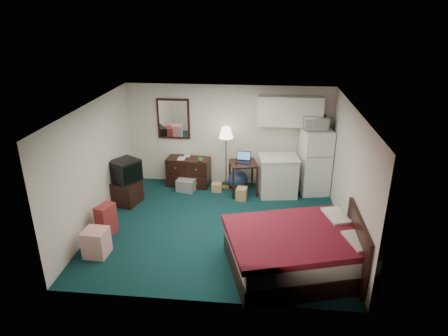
# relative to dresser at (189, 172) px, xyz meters

# --- Properties ---
(floor) EXTENTS (5.00, 4.50, 0.01)m
(floor) POSITION_rel_dresser_xyz_m (0.97, -1.98, -0.36)
(floor) COLOR #0B2D30
(floor) RESTS_ON ground
(ceiling) EXTENTS (5.00, 4.50, 0.01)m
(ceiling) POSITION_rel_dresser_xyz_m (0.97, -1.98, 2.14)
(ceiling) COLOR silver
(ceiling) RESTS_ON walls
(walls) EXTENTS (5.01, 4.51, 2.50)m
(walls) POSITION_rel_dresser_xyz_m (0.97, -1.98, 0.89)
(walls) COLOR silver
(walls) RESTS_ON floor
(mirror) EXTENTS (0.80, 0.06, 1.00)m
(mirror) POSITION_rel_dresser_xyz_m (-0.38, 0.24, 1.29)
(mirror) COLOR white
(mirror) RESTS_ON walls
(upper_cabinets) EXTENTS (1.50, 0.35, 0.70)m
(upper_cabinets) POSITION_rel_dresser_xyz_m (2.42, 0.10, 1.59)
(upper_cabinets) COLOR silver
(upper_cabinets) RESTS_ON walls
(headboard) EXTENTS (0.06, 1.56, 1.00)m
(headboard) POSITION_rel_dresser_xyz_m (3.43, -3.27, 0.19)
(headboard) COLOR black
(headboard) RESTS_ON walls
(dresser) EXTENTS (1.10, 0.58, 0.72)m
(dresser) POSITION_rel_dresser_xyz_m (0.00, 0.00, 0.00)
(dresser) COLOR black
(dresser) RESTS_ON floor
(floor_lamp) EXTENTS (0.37, 0.37, 1.57)m
(floor_lamp) POSITION_rel_dresser_xyz_m (0.95, -0.07, 0.43)
(floor_lamp) COLOR tan
(floor_lamp) RESTS_ON floor
(desk) EXTENTS (0.75, 0.75, 0.79)m
(desk) POSITION_rel_dresser_xyz_m (1.38, -0.33, 0.03)
(desk) COLOR black
(desk) RESTS_ON floor
(exercise_ball) EXTENTS (0.50, 0.50, 0.48)m
(exercise_ball) POSITION_rel_dresser_xyz_m (1.24, -0.09, -0.12)
(exercise_ball) COLOR navy
(exercise_ball) RESTS_ON floor
(kitchen_counter) EXTENTS (0.93, 0.76, 0.93)m
(kitchen_counter) POSITION_rel_dresser_xyz_m (2.21, -0.34, 0.11)
(kitchen_counter) COLOR silver
(kitchen_counter) RESTS_ON floor
(fridge) EXTENTS (0.77, 0.77, 1.58)m
(fridge) POSITION_rel_dresser_xyz_m (3.07, -0.10, 0.43)
(fridge) COLOR white
(fridge) RESTS_ON floor
(bed) EXTENTS (2.58, 2.25, 0.70)m
(bed) POSITION_rel_dresser_xyz_m (2.45, -3.27, -0.01)
(bed) COLOR #43070C
(bed) RESTS_ON floor
(tv_stand) EXTENTS (0.67, 0.70, 0.54)m
(tv_stand) POSITION_rel_dresser_xyz_m (-1.23, -1.13, -0.09)
(tv_stand) COLOR black
(tv_stand) RESTS_ON floor
(suitcase) EXTENTS (0.36, 0.45, 0.63)m
(suitcase) POSITION_rel_dresser_xyz_m (-1.19, -2.48, -0.04)
(suitcase) COLOR maroon
(suitcase) RESTS_ON floor
(retail_box) EXTENTS (0.43, 0.43, 0.51)m
(retail_box) POSITION_rel_dresser_xyz_m (-1.11, -3.19, -0.11)
(retail_box) COLOR silver
(retail_box) RESTS_ON floor
(file_bin) EXTENTS (0.48, 0.40, 0.30)m
(file_bin) POSITION_rel_dresser_xyz_m (-0.01, -0.35, -0.21)
(file_bin) COLOR gray
(file_bin) RESTS_ON floor
(cardboard_box_a) EXTENTS (0.26, 0.22, 0.21)m
(cardboard_box_a) POSITION_rel_dresser_xyz_m (0.74, -0.30, -0.26)
(cardboard_box_a) COLOR #AE8C49
(cardboard_box_a) RESTS_ON floor
(cardboard_box_b) EXTENTS (0.27, 0.31, 0.28)m
(cardboard_box_b) POSITION_rel_dresser_xyz_m (1.37, -0.67, -0.22)
(cardboard_box_b) COLOR #AE8C49
(cardboard_box_b) RESTS_ON floor
(laptop) EXTENTS (0.36, 0.31, 0.23)m
(laptop) POSITION_rel_dresser_xyz_m (1.37, -0.31, 0.54)
(laptop) COLOR black
(laptop) RESTS_ON desk
(crt_tv) EXTENTS (0.76, 0.77, 0.49)m
(crt_tv) POSITION_rel_dresser_xyz_m (-1.23, -1.09, 0.43)
(crt_tv) COLOR black
(crt_tv) RESTS_ON tv_stand
(microwave) EXTENTS (0.58, 0.39, 0.37)m
(microwave) POSITION_rel_dresser_xyz_m (3.00, -0.11, 1.40)
(microwave) COLOR white
(microwave) RESTS_ON fridge
(book_a) EXTENTS (0.18, 0.02, 0.25)m
(book_a) POSITION_rel_dresser_xyz_m (-0.25, -0.06, 0.48)
(book_a) COLOR #AE8C49
(book_a) RESTS_ON dresser
(book_b) EXTENTS (0.16, 0.02, 0.21)m
(book_b) POSITION_rel_dresser_xyz_m (-0.13, 0.14, 0.46)
(book_b) COLOR #AE8C49
(book_b) RESTS_ON dresser
(mug) EXTENTS (0.15, 0.13, 0.13)m
(mug) POSITION_rel_dresser_xyz_m (0.34, -0.18, 0.43)
(mug) COLOR #437933
(mug) RESTS_ON dresser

